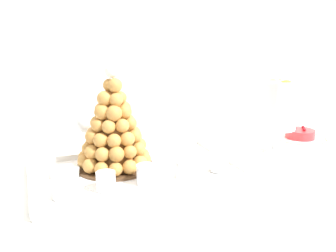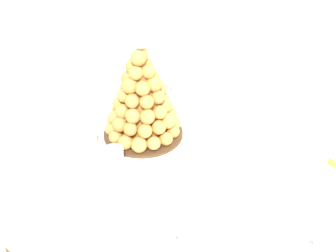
{
  "view_description": "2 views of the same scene",
  "coord_description": "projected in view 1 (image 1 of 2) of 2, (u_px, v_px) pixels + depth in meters",
  "views": [
    {
      "loc": [
        -0.53,
        -1.02,
        1.18
      ],
      "look_at": [
        -0.09,
        0.05,
        0.88
      ],
      "focal_mm": 37.18,
      "sensor_mm": 36.0,
      "label": 1
    },
    {
      "loc": [
        0.53,
        -0.76,
        1.56
      ],
      "look_at": [
        -0.16,
        -0.02,
        0.88
      ],
      "focal_mm": 47.77,
      "sensor_mm": 36.0,
      "label": 2
    }
  ],
  "objects": [
    {
      "name": "backdrop_wall",
      "position": [
        122.0,
        24.0,
        1.95
      ],
      "size": [
        4.8,
        0.1,
        2.5
      ],
      "primitive_type": "cube",
      "color": "silver",
      "rests_on": "ground_plane"
    },
    {
      "name": "buffet_table",
      "position": [
        197.0,
        186.0,
        1.24
      ],
      "size": [
        1.63,
        0.81,
        0.77
      ],
      "color": "brown",
      "rests_on": "ground_plane"
    },
    {
      "name": "serving_tray",
      "position": [
        137.0,
        172.0,
        1.08
      ],
      "size": [
        0.63,
        0.39,
        0.02
      ],
      "color": "white",
      "rests_on": "buffet_table"
    },
    {
      "name": "croquembouche",
      "position": [
        114.0,
        129.0,
        1.08
      ],
      "size": [
        0.24,
        0.24,
        0.33
      ],
      "color": "#4C331E",
      "rests_on": "serving_tray"
    },
    {
      "name": "dessert_cup_left",
      "position": [
        62.0,
        188.0,
        0.9
      ],
      "size": [
        0.05,
        0.05,
        0.06
      ],
      "color": "silver",
      "rests_on": "serving_tray"
    },
    {
      "name": "dessert_cup_mid_left",
      "position": [
        106.0,
        182.0,
        0.94
      ],
      "size": [
        0.05,
        0.05,
        0.05
      ],
      "color": "silver",
      "rests_on": "serving_tray"
    },
    {
      "name": "dessert_cup_centre",
      "position": [
        146.0,
        175.0,
        0.98
      ],
      "size": [
        0.06,
        0.06,
        0.06
      ],
      "color": "silver",
      "rests_on": "serving_tray"
    },
    {
      "name": "dessert_cup_mid_right",
      "position": [
        183.0,
        170.0,
        1.02
      ],
      "size": [
        0.05,
        0.05,
        0.05
      ],
      "color": "silver",
      "rests_on": "serving_tray"
    },
    {
      "name": "dessert_cup_right",
      "position": [
        218.0,
        162.0,
        1.08
      ],
      "size": [
        0.05,
        0.05,
        0.06
      ],
      "color": "silver",
      "rests_on": "serving_tray"
    },
    {
      "name": "creme_brulee_ramekin",
      "position": [
        65.0,
        172.0,
        1.04
      ],
      "size": [
        0.09,
        0.09,
        0.02
      ],
      "color": "white",
      "rests_on": "serving_tray"
    },
    {
      "name": "macaron_goblet",
      "position": [
        278.0,
        106.0,
        1.26
      ],
      "size": [
        0.14,
        0.14,
        0.27
      ],
      "color": "white",
      "rests_on": "buffet_table"
    },
    {
      "name": "fruit_tart_plate",
      "position": [
        300.0,
        136.0,
        1.44
      ],
      "size": [
        0.21,
        0.21,
        0.05
      ],
      "color": "white",
      "rests_on": "buffet_table"
    },
    {
      "name": "wine_glass",
      "position": [
        87.0,
        124.0,
        1.24
      ],
      "size": [
        0.08,
        0.08,
        0.15
      ],
      "color": "silver",
      "rests_on": "buffet_table"
    }
  ]
}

